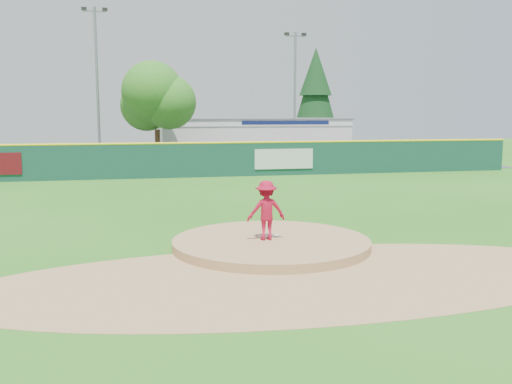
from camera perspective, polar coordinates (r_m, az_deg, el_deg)
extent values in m
plane|color=#286B19|center=(15.98, 1.53, -5.59)|extent=(120.00, 120.00, 0.00)
cylinder|color=#9E774C|center=(15.98, 1.53, -5.59)|extent=(5.50, 5.50, 0.50)
cube|color=white|center=(16.20, 1.28, -4.42)|extent=(0.60, 0.15, 0.04)
cylinder|color=#9E774C|center=(13.18, 4.66, -8.53)|extent=(15.40, 15.40, 0.01)
cube|color=#38383A|center=(42.41, -7.18, 2.81)|extent=(44.00, 16.00, 0.02)
imported|color=#A20D2A|center=(15.68, 1.02, -1.85)|extent=(1.07, 0.63, 1.64)
imported|color=silver|center=(37.71, 3.96, 3.35)|extent=(5.57, 3.25, 1.46)
cube|color=silver|center=(48.12, -0.58, 5.37)|extent=(15.00, 8.00, 3.20)
cube|color=white|center=(44.15, 0.48, 6.96)|extent=(15.00, 0.06, 0.55)
cube|color=#0F194C|center=(44.60, 3.01, 6.95)|extent=(7.00, 0.03, 0.28)
cube|color=#59595B|center=(48.08, -0.58, 7.33)|extent=(15.20, 8.20, 0.12)
cube|color=silver|center=(34.29, 2.82, 3.33)|extent=(3.60, 0.04, 1.20)
cube|color=blue|center=(39.76, -23.95, 4.02)|extent=(1.00, 1.00, 0.10)
cube|color=gray|center=(39.81, -23.88, 2.91)|extent=(0.96, 0.96, 1.47)
cube|color=#133E32|center=(33.41, -5.83, 3.18)|extent=(40.00, 0.10, 2.00)
cylinder|color=yellow|center=(33.34, -5.85, 4.89)|extent=(40.00, 0.14, 0.14)
cylinder|color=#382314|center=(40.20, -9.80, 4.32)|extent=(0.36, 0.36, 2.60)
sphere|color=#387F23|center=(40.13, -9.91, 8.97)|extent=(5.60, 5.60, 5.60)
cylinder|color=#382314|center=(53.83, 5.89, 4.74)|extent=(0.40, 0.40, 1.60)
cone|color=#113A16|center=(53.78, 5.97, 9.80)|extent=(4.40, 4.40, 7.90)
cylinder|color=gray|center=(42.19, -15.58, 10.02)|extent=(0.20, 0.20, 11.00)
cube|color=gray|center=(42.72, -15.85, 17.00)|extent=(1.60, 0.10, 0.10)
cube|color=black|center=(42.79, -16.83, 17.15)|extent=(0.35, 0.25, 0.20)
cube|color=black|center=(42.72, -14.87, 17.24)|extent=(0.35, 0.25, 0.20)
cylinder|color=gray|center=(45.90, 3.90, 9.47)|extent=(0.20, 0.20, 10.00)
cube|color=gray|center=(46.27, 3.96, 15.30)|extent=(1.60, 0.10, 0.10)
cube|color=black|center=(46.10, 3.09, 15.52)|extent=(0.35, 0.25, 0.20)
cube|color=black|center=(46.49, 4.82, 15.44)|extent=(0.35, 0.25, 0.20)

